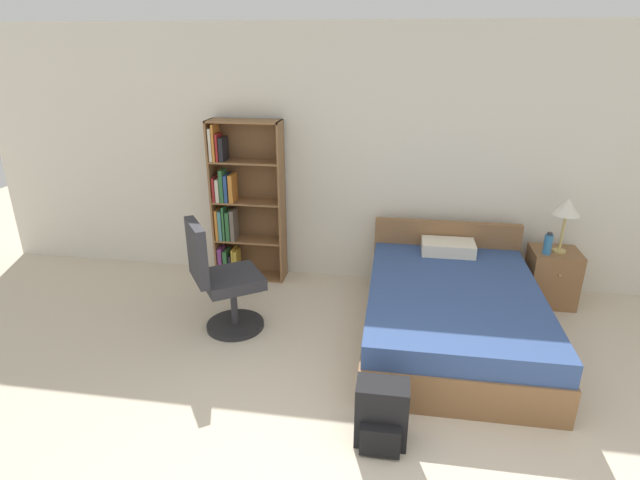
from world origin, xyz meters
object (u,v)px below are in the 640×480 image
Objects in this scene: table_lamp at (567,209)px; water_bottle at (548,244)px; bookshelf at (240,205)px; office_chair at (222,281)px; nightstand at (552,277)px; backpack_black at (381,415)px; bed at (451,310)px.

table_lamp reaches higher than water_bottle.
office_chair is (0.17, -1.12, -0.34)m from bookshelf.
nightstand is 0.71m from table_lamp.
water_bottle is (3.04, -0.23, -0.17)m from bookshelf.
nightstand is 2.65m from backpack_black.
bookshelf is 3.05m from water_bottle.
water_bottle is at bearing -140.98° from nightstand.
office_chair is 3.01m from water_bottle.
bookshelf is at bearing 156.90° from bed.
water_bottle is (0.90, 0.68, 0.39)m from bed.
bookshelf is 2.39m from bed.
table_lamp is (3.01, 0.96, 0.50)m from office_chair.
bookshelf is at bearing 125.16° from backpack_black.
table_lamp is (1.03, 0.75, 0.73)m from bed.
table_lamp is 2.74m from backpack_black.
bed is at bearing 68.30° from backpack_black.
water_bottle is at bearing 37.19° from bed.
bookshelf is 3.90× the size of backpack_black.
water_bottle is 0.49× the size of backpack_black.
backpack_black is at bearing -126.67° from table_lamp.
water_bottle is at bearing -4.33° from bookshelf.
backpack_black is (1.43, -1.15, -0.28)m from office_chair.
bookshelf is at bearing 175.67° from water_bottle.
office_chair is at bearing -174.02° from bed.
bookshelf is 1.18m from office_chair.
office_chair is 4.88× the size of water_bottle.
backpack_black is at bearing -126.10° from nightstand.
bookshelf is at bearing 98.50° from office_chair.
bed is 1.47m from table_lamp.
bookshelf is 3.21m from nightstand.
water_bottle reaches higher than nightstand.
nightstand is (2.99, 0.98, -0.21)m from office_chair.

